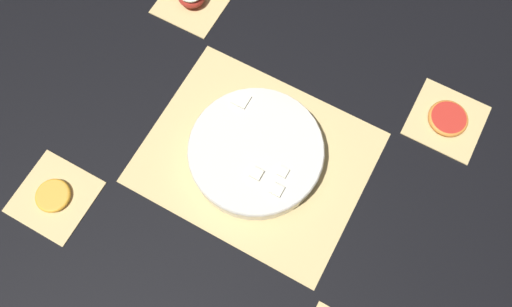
{
  "coord_description": "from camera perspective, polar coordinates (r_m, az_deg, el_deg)",
  "views": [
    {
      "loc": [
        -0.17,
        0.31,
        0.99
      ],
      "look_at": [
        0.0,
        0.0,
        0.03
      ],
      "focal_mm": 35.0,
      "sensor_mm": 36.0,
      "label": 1
    }
  ],
  "objects": [
    {
      "name": "bamboo_mat_center",
      "position": [
        1.05,
        -0.0,
        -0.43
      ],
      "size": [
        0.46,
        0.37,
        0.01
      ],
      "color": "#D6B775",
      "rests_on": "ground_plane"
    },
    {
      "name": "coaster_mat_far_right",
      "position": [
        1.11,
        -22.05,
        -4.59
      ],
      "size": [
        0.15,
        0.15,
        0.01
      ],
      "color": "#D6B775",
      "rests_on": "ground_plane"
    },
    {
      "name": "grapefruit_slice",
      "position": [
        1.15,
        21.1,
        3.77
      ],
      "size": [
        0.09,
        0.09,
        0.01
      ],
      "color": "red",
      "rests_on": "coaster_mat_near_left"
    },
    {
      "name": "fruit_salad_bowl",
      "position": [
        1.02,
        0.01,
        0.22
      ],
      "size": [
        0.28,
        0.28,
        0.06
      ],
      "color": "silver",
      "rests_on": "bamboo_mat_center"
    },
    {
      "name": "orange_slice_whole",
      "position": [
        1.1,
        -22.19,
        -4.48
      ],
      "size": [
        0.07,
        0.07,
        0.01
      ],
      "color": "#F9A338",
      "rests_on": "coaster_mat_far_right"
    },
    {
      "name": "coaster_mat_near_right",
      "position": [
        1.25,
        -7.24,
        16.85
      ],
      "size": [
        0.15,
        0.15,
        0.01
      ],
      "color": "#D6B775",
      "rests_on": "ground_plane"
    },
    {
      "name": "coaster_mat_near_left",
      "position": [
        1.16,
        20.95,
        3.59
      ],
      "size": [
        0.15,
        0.15,
        0.01
      ],
      "color": "#D6B775",
      "rests_on": "ground_plane"
    },
    {
      "name": "ground_plane",
      "position": [
        1.06,
        -0.0,
        -0.49
      ],
      "size": [
        6.0,
        6.0,
        0.0
      ],
      "primitive_type": "plane",
      "color": "black"
    }
  ]
}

